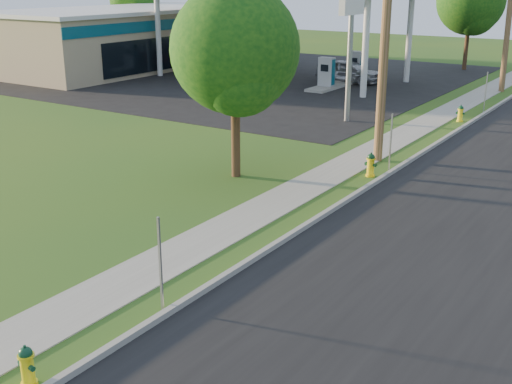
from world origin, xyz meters
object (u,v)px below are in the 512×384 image
car_red (222,60)px  car_silver (349,71)px  price_pylon (352,0)px  utility_pole_mid (386,21)px  hydrant_mid (371,165)px  tree_verge (236,55)px  fuel_pump_ne (326,77)px  utility_pole_far (510,7)px  fuel_pump_se (355,70)px  tree_back (135,1)px  hydrant_far (460,113)px  fuel_pump_sw (241,60)px  fuel_pump_nw (207,66)px  tree_lot (472,4)px  hydrant_near (27,366)px

car_red → car_silver: bearing=-73.9°
car_red → price_pylon: bearing=-110.9°
utility_pole_mid → hydrant_mid: utility_pole_mid is taller
price_pylon → tree_verge: price_pylon is taller
price_pylon → car_red: (-14.76, 10.30, -4.65)m
car_red → fuel_pump_ne: bearing=-92.0°
utility_pole_far → car_silver: (-8.93, -1.86, -4.08)m
fuel_pump_ne → car_red: (-9.76, 2.80, 0.06)m
fuel_pump_ne → car_silver: bearing=90.5°
fuel_pump_se → car_red: 9.83m
tree_verge → car_silver: bearing=105.7°
tree_back → tree_verge: bearing=-42.0°
hydrant_mid → hydrant_far: size_ratio=1.06×
fuel_pump_se → car_red: bearing=-173.0°
fuel_pump_sw → price_pylon: 18.72m
tree_verge → car_red: tree_verge is taller
utility_pole_mid → price_pylon: 6.76m
fuel_pump_nw → car_red: 2.90m
fuel_pump_sw → fuel_pump_nw: bearing=-90.0°
tree_back → fuel_pump_ne: bearing=-21.4°
hydrant_far → tree_lot: bearing=105.5°
tree_verge → hydrant_far: tree_verge is taller
tree_lot → tree_back: (-28.78, -3.62, -0.29)m
fuel_pump_sw → tree_verge: 26.33m
utility_pole_far → fuel_pump_nw: (-17.90, -5.00, -4.08)m
hydrant_near → fuel_pump_ne: bearing=108.4°
tree_lot → hydrant_mid: tree_lot is taller
tree_verge → hydrant_mid: size_ratio=7.59×
tree_verge → hydrant_near: bearing=-71.5°
fuel_pump_ne → tree_back: size_ratio=0.47×
utility_pole_far → fuel_pump_sw: bearing=-176.8°
fuel_pump_nw → fuel_pump_se: bearing=24.0°
utility_pole_far → fuel_pump_nw: bearing=-164.4°
hydrant_near → car_red: car_red is taller
tree_verge → tree_lot: bearing=92.4°
fuel_pump_nw → car_silver: bearing=19.3°
price_pylon → hydrant_far: 7.29m
fuel_pump_sw → tree_back: 16.66m
hydrant_far → car_silver: size_ratio=0.19×
utility_pole_mid → tree_lot: utility_pole_mid is taller
fuel_pump_sw → tree_back: (-15.29, 5.53, 3.63)m
utility_pole_far → car_red: utility_pole_far is taller
hydrant_mid → utility_pole_mid: bearing=106.4°
hydrant_mid → hydrant_near: bearing=-89.6°
utility_pole_far → car_silver: 9.99m
hydrant_near → tree_lot: bearing=96.9°
utility_pole_mid → fuel_pump_sw: utility_pole_mid is taller
fuel_pump_sw → car_red: fuel_pump_sw is taller
utility_pole_mid → fuel_pump_nw: 22.52m
fuel_pump_ne → fuel_pump_sw: same height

